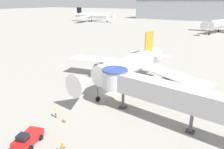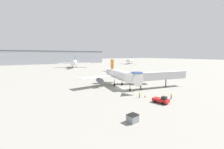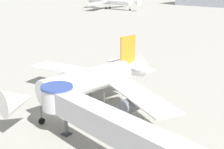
{
  "view_description": "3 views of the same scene",
  "coord_description": "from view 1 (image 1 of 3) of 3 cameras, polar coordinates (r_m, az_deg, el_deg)",
  "views": [
    {
      "loc": [
        19.37,
        -33.02,
        16.34
      ],
      "look_at": [
        2.73,
        -3.29,
        4.76
      ],
      "focal_mm": 35.0,
      "sensor_mm": 36.0,
      "label": 1
    },
    {
      "loc": [
        -29.48,
        -43.61,
        12.04
      ],
      "look_at": [
        -2.2,
        2.09,
        5.05
      ],
      "focal_mm": 24.0,
      "sensor_mm": 36.0,
      "label": 2
    },
    {
      "loc": [
        32.05,
        -29.26,
        19.58
      ],
      "look_at": [
        5.21,
        5.24,
        5.5
      ],
      "focal_mm": 50.0,
      "sensor_mm": 36.0,
      "label": 3
    }
  ],
  "objects": [
    {
      "name": "ground_crew_wing_walker",
      "position": [
        33.33,
        -14.54,
        -9.35
      ],
      "size": [
        0.37,
        0.35,
        1.67
      ],
      "rotation": [
        0.0,
        0.0,
        5.6
      ],
      "color": "#1E2338",
      "rests_on": "ground_plane"
    },
    {
      "name": "ground_crew_marshaller",
      "position": [
        26.15,
        -12.87,
        -17.89
      ],
      "size": [
        0.33,
        0.35,
        1.61
      ],
      "rotation": [
        0.0,
        0.0,
        5.37
      ],
      "color": "#1E2338",
      "rests_on": "ground_plane"
    },
    {
      "name": "jet_bridge",
      "position": [
        30.73,
        12.56,
        -4.37
      ],
      "size": [
        22.93,
        6.83,
        6.18
      ],
      "rotation": [
        0.0,
        0.0,
        -0.17
      ],
      "color": "#B7B7BC",
      "rests_on": "ground_plane"
    },
    {
      "name": "terminal_building",
      "position": [
        208.6,
        26.46,
        14.84
      ],
      "size": [
        143.1,
        20.02,
        17.62
      ],
      "color": "#999EA8",
      "rests_on": "ground_plane"
    },
    {
      "name": "pushback_tug_red",
      "position": [
        28.81,
        -21.19,
        -15.33
      ],
      "size": [
        2.93,
        4.26,
        1.82
      ],
      "rotation": [
        0.0,
        0.0,
        0.25
      ],
      "color": "red",
      "rests_on": "ground_plane"
    },
    {
      "name": "background_jet_teal_tail",
      "position": [
        130.61,
        26.65,
        11.84
      ],
      "size": [
        29.86,
        32.37,
        11.28
      ],
      "rotation": [
        0.0,
        0.0,
        -0.36
      ],
      "color": "white",
      "rests_on": "ground_plane"
    },
    {
      "name": "traffic_cone_near_nose",
      "position": [
        32.31,
        -12.47,
        -11.38
      ],
      "size": [
        0.44,
        0.44,
        0.73
      ],
      "color": "black",
      "rests_on": "ground_plane"
    },
    {
      "name": "background_jet_black_tail",
      "position": [
        182.84,
        -5.09,
        15.09
      ],
      "size": [
        36.59,
        36.05,
        10.97
      ],
      "rotation": [
        0.0,
        0.0,
        1.56
      ],
      "color": "silver",
      "rests_on": "ground_plane"
    },
    {
      "name": "ground_plane",
      "position": [
        41.62,
        -1.06,
        -4.34
      ],
      "size": [
        800.0,
        800.0,
        0.0
      ],
      "primitive_type": "plane",
      "color": "gray"
    },
    {
      "name": "main_airplane",
      "position": [
        42.29,
        4.0,
        2.14
      ],
      "size": [
        31.33,
        25.04,
        10.11
      ],
      "rotation": [
        0.0,
        0.0,
        -0.17
      ],
      "color": "white",
      "rests_on": "ground_plane"
    },
    {
      "name": "traffic_cone_apron_front",
      "position": [
        27.34,
        -12.83,
        -17.69
      ],
      "size": [
        0.38,
        0.38,
        0.63
      ],
      "color": "black",
      "rests_on": "ground_plane"
    }
  ]
}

